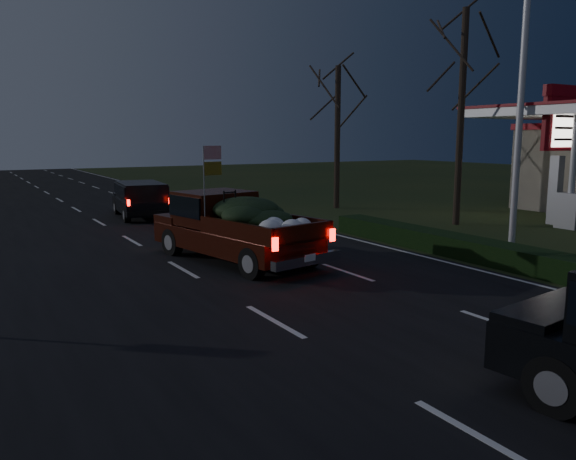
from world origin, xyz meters
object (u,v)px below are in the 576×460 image
gas_price_pylon (560,131)px  pickup_truck (234,223)px  light_pole (523,70)px  lead_suv (140,196)px

gas_price_pylon → pickup_truck: size_ratio=0.94×
light_pole → gas_price_pylon: (6.50, 2.99, -1.71)m
light_pole → lead_suv: bearing=119.2°
pickup_truck → lead_suv: (0.24, 10.18, -0.13)m
gas_price_pylon → pickup_truck: bearing=178.6°
gas_price_pylon → lead_suv: gas_price_pylon is taller
light_pole → pickup_truck: bearing=156.8°
pickup_truck → lead_suv: pickup_truck is taller
lead_suv → pickup_truck: bearing=-85.1°
pickup_truck → gas_price_pylon: bearing=-12.3°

